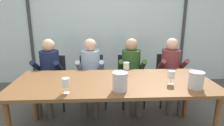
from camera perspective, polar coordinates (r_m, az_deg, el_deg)
The scene contains 19 objects.
ground at distance 3.73m, azimuth -0.49°, elevation -11.21°, with size 14.00×14.00×0.00m, color #4C4742.
window_glass_panel at distance 4.49m, azimuth -1.11°, elevation 10.56°, with size 7.78×0.03×2.60m, color silver.
window_mullion_left at distance 4.75m, azimuth -23.05°, elevation 9.64°, with size 0.06×0.06×2.60m, color #38383D.
window_mullion_right at distance 4.84m, azimuth 20.42°, elevation 9.97°, with size 0.06×0.06×2.60m, color #38383D.
hillside_vineyard at distance 8.42m, azimuth -1.89°, elevation 9.99°, with size 13.78×2.40×1.81m, color #386633.
dining_table at distance 2.53m, azimuth 0.38°, elevation -6.82°, with size 2.58×1.02×0.78m.
chair_near_curtain at distance 3.55m, azimuth -16.98°, elevation -4.12°, with size 0.46×0.46×0.89m.
chair_left_of_center at distance 3.46m, azimuth -5.83°, elevation -4.04°, with size 0.50×0.50×0.89m.
chair_center at distance 3.52m, azimuth 5.44°, elevation -3.72°, with size 0.49×0.49×0.89m.
chair_right_of_center at distance 3.68m, azimuth 16.41°, elevation -3.42°, with size 0.46×0.46×0.89m.
person_navy_polo at distance 3.39m, azimuth -18.26°, elevation -2.06°, with size 0.48×0.63×1.21m.
person_pale_blue_shirt at distance 3.27m, azimuth -6.39°, elevation -1.98°, with size 0.46×0.61×1.21m.
person_olive_shirt at distance 3.30m, azimuth 5.76°, elevation -1.81°, with size 0.47×0.62×1.21m.
person_maroon_top at distance 3.47m, azimuth 17.22°, elevation -1.58°, with size 0.47×0.62×1.21m.
ice_bucket_primary at distance 2.19m, azimuth 2.38°, elevation -5.39°, with size 0.18×0.18×0.22m.
ice_bucket_secondary at distance 2.45m, azimuth 23.66°, elevation -4.59°, with size 0.18×0.18×0.20m.
wine_glass_by_left_taster at distance 2.75m, azimuth 4.26°, elevation -0.96°, with size 0.08×0.08×0.17m.
wine_glass_near_bucket at distance 2.48m, azimuth 17.16°, elevation -3.46°, with size 0.08×0.08×0.17m.
wine_glass_center_pour at distance 2.17m, azimuth -13.48°, elevation -5.82°, with size 0.08×0.08×0.17m.
Camera 1 is at (-0.13, -2.34, 1.65)m, focal length 30.85 mm.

